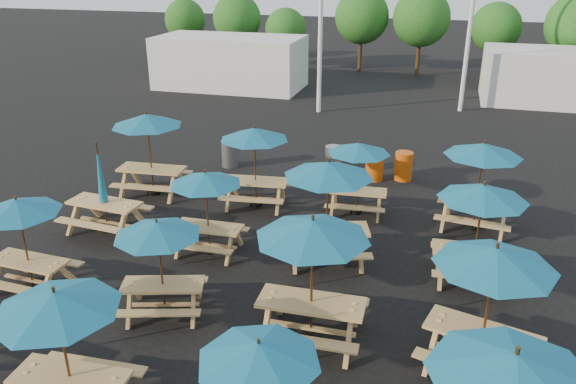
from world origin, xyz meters
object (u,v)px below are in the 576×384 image
(picnic_unit_6, at_px, (206,184))
(picnic_unit_14, at_px, (483,199))
(picnic_unit_8, at_px, (259,361))
(picnic_unit_3, at_px, (147,125))
(picnic_unit_2, at_px, (103,195))
(waste_bin_1, at_px, (333,160))
(picnic_unit_13, at_px, (494,266))
(picnic_unit_7, at_px, (254,139))
(picnic_unit_10, at_px, (328,176))
(waste_bin_0, at_px, (230,153))
(picnic_unit_9, at_px, (313,238))
(picnic_unit_4, at_px, (57,310))
(picnic_unit_15, at_px, (483,156))
(picnic_unit_5, at_px, (158,235))
(waste_bin_2, at_px, (375,166))
(waste_bin_3, at_px, (404,166))
(picnic_unit_1, at_px, (18,213))
(picnic_unit_12, at_px, (512,377))
(picnic_unit_11, at_px, (359,153))

(picnic_unit_6, height_order, picnic_unit_14, picnic_unit_14)
(picnic_unit_8, bearing_deg, picnic_unit_3, 137.50)
(picnic_unit_2, height_order, waste_bin_1, picnic_unit_2)
(picnic_unit_13, bearing_deg, picnic_unit_14, 106.28)
(picnic_unit_7, bearing_deg, picnic_unit_3, 173.42)
(picnic_unit_10, relative_size, waste_bin_0, 2.77)
(picnic_unit_13, bearing_deg, picnic_unit_9, -165.63)
(picnic_unit_4, relative_size, picnic_unit_15, 0.96)
(picnic_unit_5, relative_size, waste_bin_1, 2.28)
(picnic_unit_8, distance_m, waste_bin_2, 11.77)
(picnic_unit_2, xyz_separation_m, waste_bin_2, (6.41, 5.69, -0.55))
(picnic_unit_2, bearing_deg, picnic_unit_7, 43.52)
(picnic_unit_5, relative_size, picnic_unit_13, 0.86)
(waste_bin_0, distance_m, waste_bin_3, 5.97)
(picnic_unit_15, bearing_deg, picnic_unit_7, -170.95)
(picnic_unit_9, bearing_deg, picnic_unit_15, 60.75)
(picnic_unit_13, bearing_deg, picnic_unit_2, 177.01)
(picnic_unit_5, xyz_separation_m, waste_bin_2, (3.14, 8.73, -1.33))
(picnic_unit_1, xyz_separation_m, picnic_unit_6, (3.09, 2.65, -0.04))
(waste_bin_2, height_order, waste_bin_3, same)
(waste_bin_2, bearing_deg, picnic_unit_7, -135.37)
(picnic_unit_7, bearing_deg, waste_bin_3, 32.77)
(picnic_unit_2, bearing_deg, picnic_unit_6, -1.68)
(picnic_unit_3, height_order, picnic_unit_7, picnic_unit_3)
(picnic_unit_9, bearing_deg, waste_bin_0, 118.74)
(picnic_unit_12, distance_m, picnic_unit_14, 5.93)
(picnic_unit_3, relative_size, picnic_unit_15, 1.05)
(picnic_unit_8, height_order, picnic_unit_9, picnic_unit_9)
(picnic_unit_2, distance_m, picnic_unit_6, 3.24)
(picnic_unit_15, bearing_deg, waste_bin_0, 168.54)
(picnic_unit_4, xyz_separation_m, picnic_unit_7, (0.13, 8.62, 0.06))
(picnic_unit_6, relative_size, picnic_unit_14, 0.91)
(picnic_unit_7, bearing_deg, picnic_unit_13, -50.10)
(picnic_unit_10, bearing_deg, waste_bin_3, 60.53)
(picnic_unit_8, relative_size, picnic_unit_10, 0.81)
(picnic_unit_1, xyz_separation_m, picnic_unit_7, (3.29, 5.66, 0.18))
(picnic_unit_11, bearing_deg, picnic_unit_4, -112.97)
(picnic_unit_1, height_order, picnic_unit_11, picnic_unit_1)
(picnic_unit_3, xyz_separation_m, picnic_unit_9, (6.40, -5.69, -0.00))
(picnic_unit_4, relative_size, waste_bin_2, 2.48)
(picnic_unit_2, bearing_deg, picnic_unit_12, -26.94)
(picnic_unit_6, bearing_deg, picnic_unit_2, 172.20)
(picnic_unit_8, height_order, waste_bin_2, picnic_unit_8)
(picnic_unit_1, xyz_separation_m, picnic_unit_8, (6.30, -2.99, -0.07))
(picnic_unit_9, xyz_separation_m, picnic_unit_10, (-0.36, 3.09, -0.01))
(picnic_unit_13, bearing_deg, picnic_unit_15, 104.86)
(picnic_unit_11, distance_m, waste_bin_0, 5.75)
(picnic_unit_14, distance_m, waste_bin_3, 6.49)
(waste_bin_1, relative_size, waste_bin_2, 1.00)
(waste_bin_1, bearing_deg, picnic_unit_1, -118.96)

